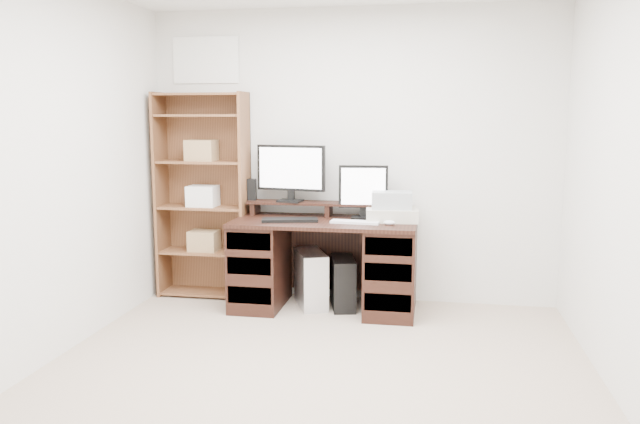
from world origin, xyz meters
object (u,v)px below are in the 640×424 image
(monitor_small, at_px, (363,190))
(tower_black, at_px, (343,283))
(desk, at_px, (325,263))
(tower_silver, at_px, (311,279))
(printer, at_px, (392,215))
(monitor_wide, at_px, (291,170))
(bookshelf, at_px, (204,194))

(monitor_small, distance_m, tower_black, 0.80)
(desk, distance_m, tower_silver, 0.21)
(printer, relative_size, tower_black, 0.91)
(printer, bearing_deg, tower_black, 175.05)
(monitor_wide, relative_size, monitor_small, 1.37)
(desk, height_order, monitor_small, monitor_small)
(desk, relative_size, printer, 3.62)
(monitor_small, xyz_separation_m, tower_black, (-0.15, -0.08, -0.78))
(printer, bearing_deg, monitor_small, 157.31)
(tower_silver, xyz_separation_m, tower_black, (0.27, 0.00, -0.02))
(monitor_small, xyz_separation_m, tower_silver, (-0.43, -0.08, -0.76))
(monitor_wide, relative_size, bookshelf, 0.34)
(monitor_wide, relative_size, tower_black, 1.34)
(desk, height_order, tower_black, desk)
(monitor_small, relative_size, tower_black, 0.98)
(printer, height_order, tower_silver, printer)
(monitor_small, relative_size, bookshelf, 0.25)
(tower_silver, bearing_deg, desk, -45.64)
(desk, bearing_deg, bookshelf, 169.23)
(monitor_small, bearing_deg, bookshelf, 171.56)
(tower_black, bearing_deg, bookshelf, 159.48)
(desk, height_order, tower_silver, desk)
(printer, height_order, bookshelf, bookshelf)
(monitor_small, distance_m, tower_silver, 0.87)
(desk, distance_m, tower_black, 0.24)
(monitor_small, bearing_deg, printer, -22.40)
(desk, relative_size, monitor_wide, 2.47)
(tower_silver, bearing_deg, monitor_small, -11.73)
(printer, xyz_separation_m, bookshelf, (-1.67, 0.15, 0.12))
(monitor_wide, height_order, monitor_small, monitor_wide)
(tower_silver, distance_m, bookshelf, 1.22)
(monitor_small, height_order, tower_silver, monitor_small)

